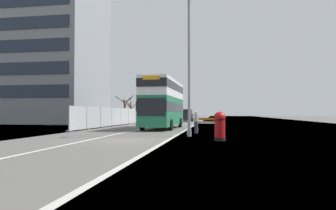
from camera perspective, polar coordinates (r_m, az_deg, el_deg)
name	(u,v)px	position (r m, az deg, el deg)	size (l,w,h in m)	color
ground	(134,141)	(17.15, -6.42, -6.84)	(140.00, 280.00, 0.10)	#565451
double_decker_bus	(163,103)	(29.55, -0.90, 0.37)	(3.03, 10.38, 4.74)	#1E6B47
lamppost_foreground	(189,70)	(19.91, 4.05, 6.76)	(0.29, 0.70, 9.30)	gray
red_pillar_postbox	(220,125)	(16.89, 9.85, -3.74)	(0.65, 0.65, 1.62)	black
roadworks_barrier	(206,122)	(27.23, 7.33, -3.30)	(1.90, 0.91, 1.09)	orange
construction_site_fence	(121,117)	(38.48, -8.98, -2.23)	(0.44, 27.40, 2.19)	#A8AAAD
car_oncoming_near	(153,116)	(47.79, -2.95, -2.06)	(1.90, 4.02, 2.34)	maroon
car_receding_mid	(187,116)	(54.77, 3.64, -2.04)	(2.09, 4.39, 2.21)	black
bare_tree_far_verge_near	(125,107)	(59.77, -8.26, -0.38)	(3.39, 3.02, 5.05)	#4C3D2D
bare_tree_far_verge_mid	(131,109)	(67.42, -7.12, -0.81)	(3.15, 2.52, 5.18)	#4C3D2D
pedestrian_at_kerb	(196,122)	(22.82, 5.36, -3.26)	(0.34, 0.34, 1.69)	#2D3342
backdrop_office_block	(22,46)	(53.23, -26.09, 10.11)	(24.38, 13.40, 24.26)	gray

